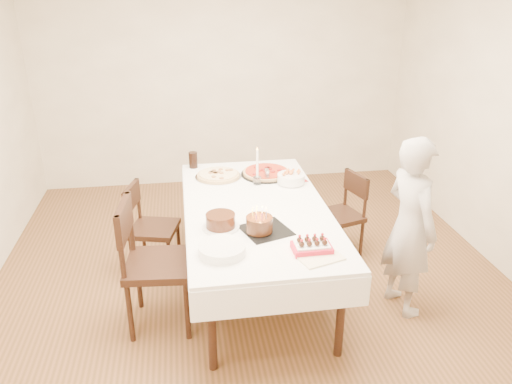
{
  "coord_description": "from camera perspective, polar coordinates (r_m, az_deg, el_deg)",
  "views": [
    {
      "loc": [
        -0.54,
        -3.58,
        2.47
      ],
      "look_at": [
        0.02,
        0.02,
        0.88
      ],
      "focal_mm": 35.0,
      "sensor_mm": 36.0,
      "label": 1
    }
  ],
  "objects": [
    {
      "name": "birthday_cake",
      "position": [
        3.6,
        0.38,
        -3.21
      ],
      "size": [
        0.21,
        0.21,
        0.18
      ],
      "primitive_type": "cylinder",
      "rotation": [
        0.0,
        0.0,
        -0.08
      ],
      "color": "#3D1E10",
      "rests_on": "dining_table"
    },
    {
      "name": "box_lid",
      "position": [
        3.35,
        7.34,
        -7.51
      ],
      "size": [
        0.33,
        0.27,
        0.02
      ],
      "primitive_type": "cube",
      "rotation": [
        0.0,
        0.0,
        0.3
      ],
      "color": "beige",
      "rests_on": "dining_table"
    },
    {
      "name": "taper_candle",
      "position": [
        4.41,
        0.15,
        3.02
      ],
      "size": [
        0.1,
        0.1,
        0.35
      ],
      "primitive_type": "cylinder",
      "rotation": [
        0.0,
        0.0,
        -0.32
      ],
      "color": "white",
      "rests_on": "dining_table"
    },
    {
      "name": "cola_glass",
      "position": [
        4.87,
        -7.2,
        3.65
      ],
      "size": [
        0.1,
        0.1,
        0.16
      ],
      "primitive_type": "cylinder",
      "rotation": [
        0.0,
        0.0,
        0.27
      ],
      "color": "black",
      "rests_on": "dining_table"
    },
    {
      "name": "dining_table",
      "position": [
        4.2,
        -0.0,
        -6.33
      ],
      "size": [
        1.15,
        2.15,
        0.75
      ],
      "primitive_type": "cube",
      "rotation": [
        0.0,
        0.0,
        0.0
      ],
      "color": "white",
      "rests_on": "floor"
    },
    {
      "name": "plate_stack",
      "position": [
        3.37,
        -3.9,
        -6.55
      ],
      "size": [
        0.4,
        0.4,
        0.07
      ],
      "primitive_type": "cylinder",
      "rotation": [
        0.0,
        0.0,
        -0.29
      ],
      "color": "white",
      "rests_on": "dining_table"
    },
    {
      "name": "wall_back",
      "position": [
        6.21,
        -3.79,
        13.11
      ],
      "size": [
        4.5,
        0.04,
        2.7
      ],
      "primitive_type": "cube",
      "color": "beige",
      "rests_on": "floor"
    },
    {
      "name": "china_plate",
      "position": [
        3.4,
        -3.85,
        -6.82
      ],
      "size": [
        0.25,
        0.25,
        0.01
      ],
      "primitive_type": "cylinder",
      "rotation": [
        0.0,
        0.0,
        -0.13
      ],
      "color": "white",
      "rests_on": "dining_table"
    },
    {
      "name": "chair_left_dessert",
      "position": [
        3.77,
        -11.02,
        -8.16
      ],
      "size": [
        0.57,
        0.57,
        1.02
      ],
      "primitive_type": null,
      "rotation": [
        0.0,
        0.0,
        3.05
      ],
      "color": "black",
      "rests_on": "floor"
    },
    {
      "name": "cake_board",
      "position": [
        3.66,
        1.14,
        -4.42
      ],
      "size": [
        0.41,
        0.41,
        0.01
      ],
      "primitive_type": "cube",
      "rotation": [
        0.0,
        0.0,
        0.32
      ],
      "color": "black",
      "rests_on": "dining_table"
    },
    {
      "name": "pasta_bowl",
      "position": [
        4.48,
        4.02,
        1.56
      ],
      "size": [
        0.26,
        0.26,
        0.08
      ],
      "primitive_type": "cylinder",
      "rotation": [
        0.0,
        0.0,
        0.07
      ],
      "color": "white",
      "rests_on": "dining_table"
    },
    {
      "name": "pizza_white",
      "position": [
        4.62,
        -4.34,
        1.92
      ],
      "size": [
        0.54,
        0.54,
        0.04
      ],
      "primitive_type": "cylinder",
      "rotation": [
        0.0,
        0.0,
        -0.32
      ],
      "color": "beige",
      "rests_on": "dining_table"
    },
    {
      "name": "chair_right_savory",
      "position": [
        4.73,
        9.44,
        -2.73
      ],
      "size": [
        0.51,
        0.51,
        0.8
      ],
      "primitive_type": null,
      "rotation": [
        0.0,
        0.0,
        0.29
      ],
      "color": "black",
      "rests_on": "floor"
    },
    {
      "name": "floor",
      "position": [
        4.38,
        -0.23,
        -10.74
      ],
      "size": [
        5.0,
        5.0,
        0.0
      ],
      "primitive_type": "plane",
      "color": "#53381C",
      "rests_on": "ground"
    },
    {
      "name": "wall_front",
      "position": [
        1.65,
        13.65,
        -20.07
      ],
      "size": [
        4.5,
        0.04,
        2.7
      ],
      "primitive_type": "cube",
      "color": "beige",
      "rests_on": "floor"
    },
    {
      "name": "shaker_pair",
      "position": [
        4.5,
        1.32,
        1.81
      ],
      "size": [
        0.12,
        0.12,
        0.11
      ],
      "primitive_type": null,
      "rotation": [
        0.0,
        0.0,
        0.36
      ],
      "color": "white",
      "rests_on": "dining_table"
    },
    {
      "name": "layer_cake",
      "position": [
        3.69,
        -4.07,
        -3.33
      ],
      "size": [
        0.29,
        0.29,
        0.11
      ],
      "primitive_type": "cylinder",
      "rotation": [
        0.0,
        0.0,
        -0.03
      ],
      "color": "#381A0E",
      "rests_on": "dining_table"
    },
    {
      "name": "strawberry_box",
      "position": [
        3.41,
        6.4,
        -6.22
      ],
      "size": [
        0.26,
        0.18,
        0.07
      ],
      "primitive_type": null,
      "rotation": [
        0.0,
        0.0,
        0.01
      ],
      "color": "red",
      "rests_on": "dining_table"
    },
    {
      "name": "chair_left_savory",
      "position": [
        4.5,
        -11.56,
        -4.14
      ],
      "size": [
        0.52,
        0.52,
        0.83
      ],
      "primitive_type": null,
      "rotation": [
        0.0,
        0.0,
        2.89
      ],
      "color": "black",
      "rests_on": "floor"
    },
    {
      "name": "person",
      "position": [
        3.97,
        17.17,
        -3.83
      ],
      "size": [
        0.45,
        0.59,
        1.43
      ],
      "primitive_type": "imported",
      "rotation": [
        0.0,
        0.0,
        1.8
      ],
      "color": "beige",
      "rests_on": "floor"
    },
    {
      "name": "red_placemat",
      "position": [
        4.58,
        3.88,
        1.44
      ],
      "size": [
        0.32,
        0.32,
        0.01
      ],
      "primitive_type": "cube",
      "rotation": [
        0.0,
        0.0,
        0.35
      ],
      "color": "#B21E1E",
      "rests_on": "dining_table"
    },
    {
      "name": "pizza_pepperoni",
      "position": [
        4.67,
        1.18,
        2.25
      ],
      "size": [
        0.62,
        0.62,
        0.04
      ],
      "primitive_type": "cylinder",
      "rotation": [
        0.0,
        0.0,
        -0.41
      ],
      "color": "red",
      "rests_on": "dining_table"
    }
  ]
}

